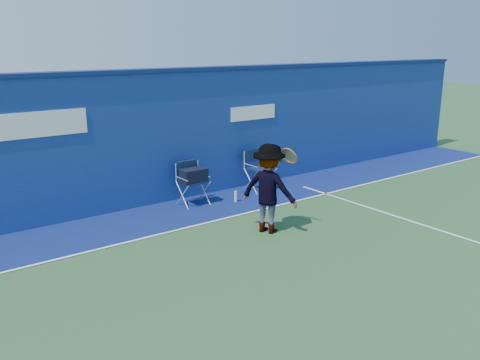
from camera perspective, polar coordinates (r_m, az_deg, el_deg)
ground at (r=7.72m, az=3.15°, el=-12.98°), size 80.00×80.00×0.00m
stadium_wall at (r=11.49m, az=-13.53°, el=4.30°), size 24.00×0.50×3.08m
out_of_bounds_strip at (r=10.92m, az=-10.72°, el=-4.54°), size 24.00×1.80×0.01m
court_lines at (r=8.14m, az=0.41°, el=-11.32°), size 24.00×12.00×0.01m
directors_chair_left at (r=11.74m, az=-5.30°, el=-0.76°), size 0.59×0.55×1.00m
directors_chair_right at (r=12.89m, az=2.23°, el=0.27°), size 0.61×0.55×1.02m
water_bottle at (r=11.95m, az=-0.49°, el=-1.87°), size 0.07×0.07×0.27m
tennis_player at (r=9.92m, az=3.28°, el=-0.95°), size 1.09×1.32×1.77m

